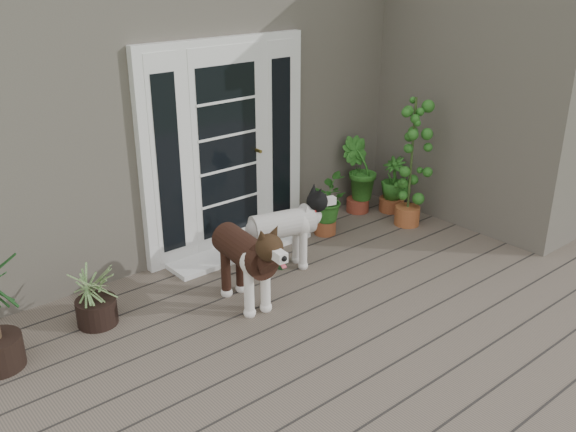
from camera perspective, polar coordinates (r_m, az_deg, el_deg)
deck at (r=5.46m, az=10.12°, el=-10.17°), size 6.20×4.60×0.12m
house_main at (r=8.10m, az=-13.03°, el=11.85°), size 7.40×4.00×3.10m
house_wing at (r=7.76m, az=18.83°, el=10.78°), size 1.60×2.40×3.10m
door_unit at (r=6.36m, az=-5.65°, el=6.16°), size 1.90×0.14×2.15m
door_step at (r=6.58m, az=-4.31°, el=-3.01°), size 1.60×0.40×0.05m
brindle_dog at (r=5.47m, az=-3.93°, el=-4.45°), size 0.48×0.95×0.76m
white_dog at (r=6.07m, az=-0.49°, el=-1.87°), size 0.90×0.56×0.70m
spider_plant at (r=5.45m, az=-17.14°, el=-6.57°), size 0.69×0.69×0.60m
herb_a at (r=6.88m, az=3.42°, el=0.68°), size 0.65×0.65×0.59m
herb_b at (r=7.52m, az=6.41°, el=2.85°), size 0.64×0.64×0.68m
herb_c at (r=7.62m, az=9.44°, el=2.34°), size 0.34×0.34×0.53m
sapling at (r=7.09m, az=11.11°, el=4.92°), size 0.57×0.57×1.52m
clog_left at (r=6.25m, az=-1.29°, el=-4.24°), size 0.23×0.30×0.08m
clog_right at (r=6.98m, az=0.56°, el=-1.26°), size 0.25×0.28×0.08m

